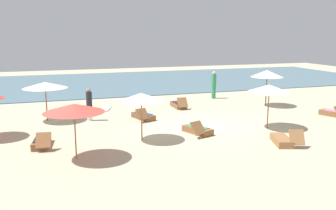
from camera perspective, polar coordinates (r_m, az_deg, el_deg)
The scene contains 16 objects.
ground_plane at distance 18.39m, azimuth 4.51°, elevation -3.17°, with size 60.00×60.00×0.00m, color #BCAD8E.
ocean_water at distance 34.42m, azimuth -6.50°, elevation 3.54°, with size 48.00×16.00×0.06m, color slate.
umbrella_0 at distance 20.02m, azimuth -18.27°, elevation 2.91°, with size 2.26×2.26×2.02m.
umbrella_1 at distance 15.55m, azimuth -4.10°, elevation 1.22°, with size 1.88×1.88×2.04m.
umbrella_2 at distance 18.15m, azimuth 15.22°, elevation 2.46°, with size 2.03×2.03×2.10m.
umbrella_5 at distance 13.59m, azimuth -14.19°, elevation -0.46°, with size 2.18×2.18×2.04m.
umbrella_6 at distance 23.70m, azimuth 14.92°, elevation 4.67°, with size 1.99×1.99×2.24m.
lounger_0 at distance 16.94m, azimuth 4.54°, elevation -3.80°, with size 1.16×1.78×0.70m.
lounger_1 at distance 22.66m, azimuth 1.63°, elevation 0.04°, with size 0.63×1.69×0.70m.
lounger_2 at distance 16.05m, azimuth 17.18°, elevation -5.15°, with size 1.10×1.76×0.72m.
lounger_3 at distance 19.68m, azimuth -3.81°, elevation -1.68°, with size 1.09×1.79×0.68m.
lounger_4 at distance 15.87m, azimuth -18.78°, elevation -5.41°, with size 0.80×1.74×0.70m.
lounger_5 at distance 22.24m, azimuth 24.14°, elevation -1.15°, with size 1.13×1.79×0.69m.
person_0 at distance 19.63m, azimuth -11.96°, elevation 0.14°, with size 0.42×0.42×1.71m.
person_1 at distance 25.89m, azimuth 7.01°, elevation 3.12°, with size 0.42×0.42×1.88m.
surfboard at distance 22.82m, azimuth -9.40°, elevation -0.39°, with size 1.05×2.23×0.07m.
Camera 1 is at (-6.94, -16.41, 4.53)m, focal length 39.84 mm.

